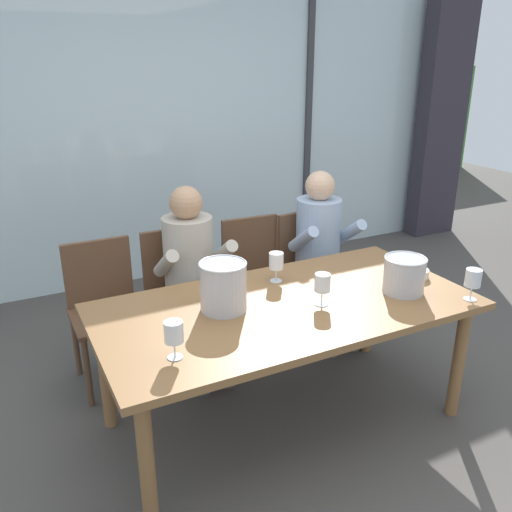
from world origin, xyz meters
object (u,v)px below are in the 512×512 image
person_beige_jumper (193,268)px  chair_near_curtain (104,301)px  chair_center (256,271)px  chair_right_of_center (310,263)px  ice_bucket_secondary (223,286)px  chair_left_of_center (179,286)px  wine_glass_by_left_taster (473,279)px  dining_table (286,316)px  wine_glass_by_right_taster (322,284)px  wine_glass_near_bucket (174,334)px  tasting_bowl (416,273)px  person_pale_blue_shirt (323,245)px  wine_glass_center_pour (276,261)px  ice_bucket_primary (404,274)px

person_beige_jumper → chair_near_curtain: bearing=164.7°
chair_center → chair_right_of_center: same height
chair_near_curtain → ice_bucket_secondary: bearing=-62.0°
chair_left_of_center → wine_glass_by_left_taster: 1.81m
dining_table → wine_glass_by_right_taster: (0.16, -0.10, 0.19)m
dining_table → wine_glass_near_bucket: wine_glass_near_bucket is taller
chair_right_of_center → wine_glass_near_bucket: 1.85m
chair_right_of_center → wine_glass_by_right_taster: wine_glass_by_right_taster is taller
chair_right_of_center → tasting_bowl: bearing=-88.0°
ice_bucket_secondary → wine_glass_by_left_taster: (1.23, -0.49, -0.01)m
person_pale_blue_shirt → wine_glass_center_pour: person_pale_blue_shirt is taller
wine_glass_by_right_taster → wine_glass_near_bucket: bearing=-170.1°
wine_glass_by_left_taster → wine_glass_center_pour: 1.06m
wine_glass_by_right_taster → wine_glass_center_pour: bearing=99.1°
chair_left_of_center → tasting_bowl: bearing=-39.3°
dining_table → chair_right_of_center: 1.15m
ice_bucket_primary → wine_glass_by_right_taster: 0.50m
wine_glass_near_bucket → ice_bucket_primary: bearing=3.4°
wine_glass_by_left_taster → wine_glass_near_bucket: bearing=174.3°
wine_glass_center_pour → person_pale_blue_shirt: bearing=36.6°
chair_center → wine_glass_by_left_taster: size_ratio=5.13×
ice_bucket_secondary → tasting_bowl: bearing=-6.0°
wine_glass_by_left_taster → wine_glass_near_bucket: same height
chair_center → tasting_bowl: (0.57, -0.96, 0.24)m
person_pale_blue_shirt → wine_glass_near_bucket: 1.78m
chair_left_of_center → person_pale_blue_shirt: bearing=-7.5°
dining_table → ice_bucket_primary: ice_bucket_primary is taller
wine_glass_by_left_taster → person_pale_blue_shirt: bearing=97.2°
wine_glass_center_pour → wine_glass_by_right_taster: (0.06, -0.38, -0.00)m
chair_near_curtain → wine_glass_by_left_taster: (1.68, -1.33, 0.33)m
ice_bucket_secondary → wine_glass_by_right_taster: size_ratio=1.49×
chair_right_of_center → wine_glass_center_pour: wine_glass_center_pour is taller
person_pale_blue_shirt → chair_center: bearing=164.5°
ice_bucket_primary → tasting_bowl: ice_bucket_primary is taller
ice_bucket_primary → chair_near_curtain: bearing=142.7°
person_pale_blue_shirt → wine_glass_near_bucket: (-1.45, -1.02, 0.15)m
chair_near_curtain → wine_glass_by_left_taster: 2.16m
person_beige_jumper → chair_right_of_center: bearing=6.7°
dining_table → wine_glass_by_left_taster: bearing=-24.3°
chair_right_of_center → person_pale_blue_shirt: size_ratio=0.74×
chair_center → person_beige_jumper: (-0.52, -0.15, 0.17)m
chair_near_curtain → wine_glass_center_pour: (0.87, -0.63, 0.33)m
dining_table → chair_near_curtain: chair_near_curtain is taller
ice_bucket_primary → tasting_bowl: size_ratio=1.53×
tasting_bowl → ice_bucket_primary: bearing=-148.5°
chair_left_of_center → wine_glass_by_left_taster: (1.18, -1.33, 0.33)m
dining_table → chair_near_curtain: 1.21m
person_pale_blue_shirt → tasting_bowl: bearing=-79.6°
tasting_bowl → wine_glass_near_bucket: 1.58m
chair_center → chair_left_of_center: bearing=-177.0°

